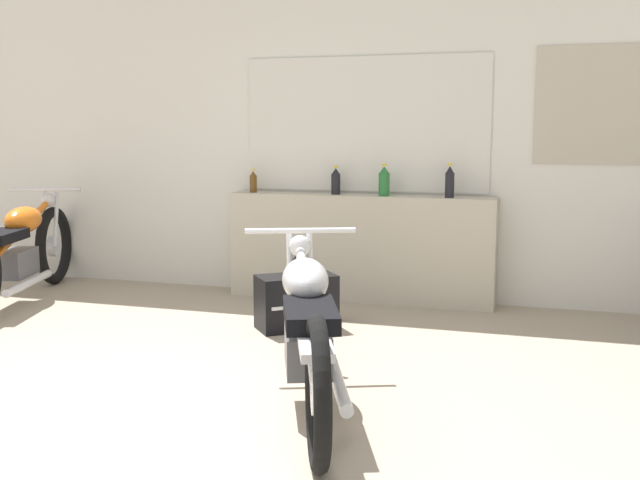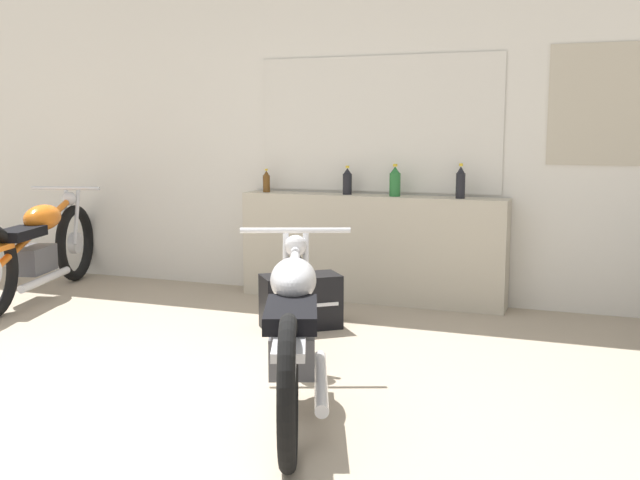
# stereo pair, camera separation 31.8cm
# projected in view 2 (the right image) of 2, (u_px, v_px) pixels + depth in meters

# --- Properties ---
(ground_plane) EXTENTS (24.00, 24.00, 0.00)m
(ground_plane) POSITION_uv_depth(u_px,v_px,m) (87.00, 433.00, 3.48)
(ground_plane) COLOR gray
(wall_back) EXTENTS (10.00, 0.07, 2.80)m
(wall_back) POSITION_uv_depth(u_px,v_px,m) (332.00, 129.00, 6.29)
(wall_back) COLOR silver
(wall_back) RESTS_ON ground_plane
(sill_counter) EXTENTS (2.20, 0.28, 0.87)m
(sill_counter) POSITION_uv_depth(u_px,v_px,m) (371.00, 248.00, 6.13)
(sill_counter) COLOR #B7AD99
(sill_counter) RESTS_ON ground_plane
(bottle_leftmost) EXTENTS (0.06, 0.06, 0.20)m
(bottle_leftmost) POSITION_uv_depth(u_px,v_px,m) (266.00, 182.00, 6.36)
(bottle_leftmost) COLOR #5B3814
(bottle_leftmost) RESTS_ON sill_counter
(bottle_left_center) EXTENTS (0.08, 0.08, 0.24)m
(bottle_left_center) POSITION_uv_depth(u_px,v_px,m) (347.00, 182.00, 6.12)
(bottle_left_center) COLOR black
(bottle_left_center) RESTS_ON sill_counter
(bottle_center) EXTENTS (0.09, 0.09, 0.26)m
(bottle_center) POSITION_uv_depth(u_px,v_px,m) (395.00, 182.00, 5.95)
(bottle_center) COLOR #23662D
(bottle_center) RESTS_ON sill_counter
(bottle_right_center) EXTENTS (0.07, 0.07, 0.27)m
(bottle_right_center) POSITION_uv_depth(u_px,v_px,m) (461.00, 183.00, 5.76)
(bottle_right_center) COLOR black
(bottle_right_center) RESTS_ON sill_counter
(motorcycle_silver) EXTENTS (0.94, 2.02, 0.84)m
(motorcycle_silver) POSITION_uv_depth(u_px,v_px,m) (294.00, 325.00, 3.80)
(motorcycle_silver) COLOR black
(motorcycle_silver) RESTS_ON ground_plane
(motorcycle_orange) EXTENTS (0.79, 2.13, 0.89)m
(motorcycle_orange) POSITION_uv_depth(u_px,v_px,m) (38.00, 247.00, 6.24)
(motorcycle_orange) COLOR black
(motorcycle_orange) RESTS_ON ground_plane
(hard_case_black) EXTENTS (0.60, 0.56, 0.41)m
(hard_case_black) POSITION_uv_depth(u_px,v_px,m) (301.00, 301.00, 5.31)
(hard_case_black) COLOR black
(hard_case_black) RESTS_ON ground_plane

